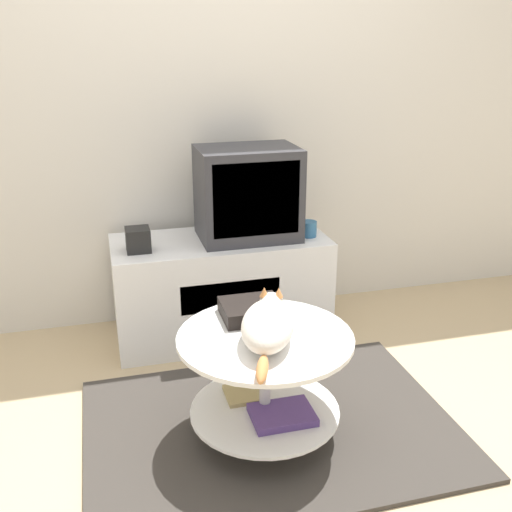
{
  "coord_description": "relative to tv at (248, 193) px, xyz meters",
  "views": [
    {
      "loc": [
        -0.6,
        -1.98,
        1.53
      ],
      "look_at": [
        0.04,
        0.39,
        0.62
      ],
      "focal_mm": 42.0,
      "sensor_mm": 36.0,
      "label": 1
    }
  ],
  "objects": [
    {
      "name": "speaker",
      "position": [
        -0.57,
        -0.07,
        -0.18
      ],
      "size": [
        0.12,
        0.12,
        0.12
      ],
      "color": "black",
      "rests_on": "tv_stand"
    },
    {
      "name": "ground_plane",
      "position": [
        -0.13,
        -0.88,
        -0.77
      ],
      "size": [
        12.0,
        12.0,
        0.0
      ],
      "primitive_type": "plane",
      "color": "tan"
    },
    {
      "name": "rug",
      "position": [
        -0.13,
        -0.88,
        -0.76
      ],
      "size": [
        1.49,
        1.07,
        0.02
      ],
      "color": "#3D3833",
      "rests_on": "ground_plane"
    },
    {
      "name": "mug",
      "position": [
        0.31,
        -0.07,
        -0.19
      ],
      "size": [
        0.08,
        0.08,
        0.08
      ],
      "color": "teal",
      "rests_on": "tv_stand"
    },
    {
      "name": "wall_back",
      "position": [
        -0.13,
        0.33,
        0.53
      ],
      "size": [
        8.0,
        0.05,
        2.6
      ],
      "color": "silver",
      "rests_on": "ground_plane"
    },
    {
      "name": "dvd_box",
      "position": [
        -0.18,
        -0.76,
        -0.28
      ],
      "size": [
        0.24,
        0.2,
        0.06
      ],
      "color": "black",
      "rests_on": "coffee_table"
    },
    {
      "name": "tv_stand",
      "position": [
        -0.15,
        0.0,
        -0.5
      ],
      "size": [
        1.1,
        0.49,
        0.54
      ],
      "color": "white",
      "rests_on": "ground_plane"
    },
    {
      "name": "tv",
      "position": [
        0.0,
        0.0,
        0.0
      ],
      "size": [
        0.5,
        0.36,
        0.47
      ],
      "color": "#333338",
      "rests_on": "tv_stand"
    },
    {
      "name": "cat",
      "position": [
        -0.17,
        -0.96,
        -0.24
      ],
      "size": [
        0.31,
        0.56,
        0.14
      ],
      "rotation": [
        0.0,
        0.0,
        1.22
      ],
      "color": "silver",
      "rests_on": "coffee_table"
    },
    {
      "name": "coffee_table",
      "position": [
        -0.17,
        -0.93,
        -0.48
      ],
      "size": [
        0.67,
        0.67,
        0.44
      ],
      "color": "#B2B2B7",
      "rests_on": "rug"
    }
  ]
}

